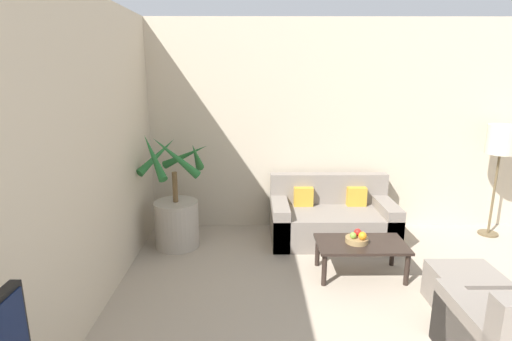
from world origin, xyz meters
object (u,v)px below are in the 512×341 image
(potted_palm, at_px, (176,212))
(apple_red, at_px, (358,232))
(coffee_table, at_px, (361,247))
(sofa_loveseat, at_px, (331,219))
(ottoman, at_px, (465,289))
(apple_green, at_px, (353,235))
(floor_lamp, at_px, (501,144))
(fruit_bowl, at_px, (357,240))
(orange_fruit, at_px, (363,236))

(potted_palm, relative_size, apple_red, 18.53)
(potted_palm, distance_m, coffee_table, 2.14)
(sofa_loveseat, distance_m, coffee_table, 0.92)
(apple_red, xyz_separation_m, ottoman, (0.80, -0.65, -0.27))
(apple_green, bearing_deg, potted_palm, 158.84)
(floor_lamp, bearing_deg, ottoman, -125.62)
(potted_palm, height_order, apple_green, potted_palm)
(ottoman, bearing_deg, fruit_bowl, 143.59)
(orange_fruit, bearing_deg, potted_palm, 158.87)
(fruit_bowl, distance_m, ottoman, 1.04)
(potted_palm, bearing_deg, ottoman, -25.44)
(potted_palm, height_order, floor_lamp, floor_lamp)
(sofa_loveseat, height_order, fruit_bowl, sofa_loveseat)
(coffee_table, distance_m, apple_green, 0.16)
(coffee_table, bearing_deg, apple_green, -171.05)
(apple_green, bearing_deg, sofa_loveseat, 91.99)
(apple_green, height_order, ottoman, apple_green)
(orange_fruit, relative_size, ottoman, 0.15)
(orange_fruit, bearing_deg, sofa_loveseat, 97.05)
(apple_green, distance_m, ottoman, 1.08)
(apple_red, distance_m, orange_fruit, 0.10)
(orange_fruit, xyz_separation_m, ottoman, (0.78, -0.55, -0.28))
(sofa_loveseat, xyz_separation_m, apple_green, (0.03, -0.93, 0.18))
(apple_green, relative_size, ottoman, 0.12)
(floor_lamp, bearing_deg, apple_red, -153.49)
(sofa_loveseat, height_order, floor_lamp, floor_lamp)
(apple_red, bearing_deg, potted_palm, 161.20)
(apple_red, bearing_deg, orange_fruit, -77.07)
(floor_lamp, height_order, fruit_bowl, floor_lamp)
(apple_green, bearing_deg, apple_red, 46.99)
(sofa_loveseat, bearing_deg, coffee_table, -82.26)
(sofa_loveseat, relative_size, apple_red, 19.83)
(fruit_bowl, relative_size, apple_green, 3.54)
(potted_palm, bearing_deg, fruit_bowl, -20.14)
(sofa_loveseat, distance_m, floor_lamp, 2.27)
(fruit_bowl, bearing_deg, sofa_loveseat, 94.94)
(floor_lamp, relative_size, apple_green, 21.84)
(floor_lamp, bearing_deg, apple_green, -152.68)
(apple_green, bearing_deg, ottoman, -33.92)
(ottoman, bearing_deg, potted_palm, 154.56)
(ottoman, bearing_deg, apple_green, 146.08)
(potted_palm, bearing_deg, sofa_loveseat, 5.61)
(ottoman, bearing_deg, floor_lamp, 54.38)
(potted_palm, height_order, fruit_bowl, potted_palm)
(orange_fruit, bearing_deg, apple_red, 102.93)
(sofa_loveseat, height_order, orange_fruit, sofa_loveseat)
(fruit_bowl, bearing_deg, coffee_table, -9.68)
(sofa_loveseat, relative_size, apple_green, 22.99)
(coffee_table, bearing_deg, orange_fruit, -96.61)
(sofa_loveseat, xyz_separation_m, floor_lamp, (2.07, 0.12, 0.93))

